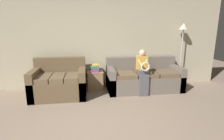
% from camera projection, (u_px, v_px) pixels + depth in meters
% --- Properties ---
extents(wall_back, '(7.89, 0.06, 2.55)m').
position_uv_depth(wall_back, '(87.00, 43.00, 4.89)').
color(wall_back, '#BCB293').
rests_on(wall_back, ground_plane).
extents(couch_main, '(2.01, 0.89, 0.88)m').
position_uv_depth(couch_main, '(143.00, 78.00, 4.86)').
color(couch_main, '#70665B').
rests_on(couch_main, ground_plane).
extents(couch_side, '(1.31, 0.93, 0.94)m').
position_uv_depth(couch_side, '(60.00, 83.00, 4.39)').
color(couch_side, brown).
rests_on(couch_side, ground_plane).
extents(child_left_seated, '(0.28, 0.37, 1.15)m').
position_uv_depth(child_left_seated, '(143.00, 70.00, 4.41)').
color(child_left_seated, '#56565B').
rests_on(child_left_seated, ground_plane).
extents(side_shelf, '(0.44, 0.43, 0.51)m').
position_uv_depth(side_shelf, '(95.00, 80.00, 4.90)').
color(side_shelf, '#9E7A51').
rests_on(side_shelf, ground_plane).
extents(book_stack, '(0.23, 0.30, 0.20)m').
position_uv_depth(book_stack, '(95.00, 68.00, 4.82)').
color(book_stack, '#7A4284').
rests_on(book_stack, side_shelf).
extents(floor_lamp, '(0.26, 0.26, 1.83)m').
position_uv_depth(floor_lamp, '(183.00, 36.00, 5.00)').
color(floor_lamp, '#2D2B28').
rests_on(floor_lamp, ground_plane).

